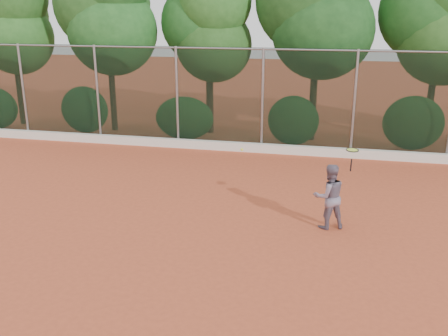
# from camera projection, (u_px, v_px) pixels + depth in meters

# --- Properties ---
(ground) EXTENTS (80.00, 80.00, 0.00)m
(ground) POSITION_uv_depth(u_px,v_px,m) (214.00, 237.00, 10.79)
(ground) COLOR #C3502E
(ground) RESTS_ON ground
(concrete_curb) EXTENTS (24.00, 0.20, 0.30)m
(concrete_curb) POSITION_uv_depth(u_px,v_px,m) (261.00, 148.00, 17.09)
(concrete_curb) COLOR silver
(concrete_curb) RESTS_ON ground
(tennis_player) EXTENTS (0.88, 0.80, 1.49)m
(tennis_player) POSITION_uv_depth(u_px,v_px,m) (329.00, 196.00, 11.04)
(tennis_player) COLOR slate
(tennis_player) RESTS_ON ground
(chainlink_fence) EXTENTS (24.09, 0.09, 3.50)m
(chainlink_fence) POSITION_uv_depth(u_px,v_px,m) (262.00, 98.00, 16.73)
(chainlink_fence) COLOR black
(chainlink_fence) RESTS_ON ground
(foliage_backdrop) EXTENTS (23.70, 3.63, 7.55)m
(foliage_backdrop) POSITION_uv_depth(u_px,v_px,m) (257.00, 17.00, 17.91)
(foliage_backdrop) COLOR #3E2C17
(foliage_backdrop) RESTS_ON ground
(tennis_racket) EXTENTS (0.35, 0.35, 0.51)m
(tennis_racket) POSITION_uv_depth(u_px,v_px,m) (352.00, 152.00, 10.53)
(tennis_racket) COLOR black
(tennis_racket) RESTS_ON ground
(tennis_ball_in_flight) EXTENTS (0.06, 0.06, 0.06)m
(tennis_ball_in_flight) POSITION_uv_depth(u_px,v_px,m) (242.00, 149.00, 11.24)
(tennis_ball_in_flight) COLOR #DDEC35
(tennis_ball_in_flight) RESTS_ON ground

